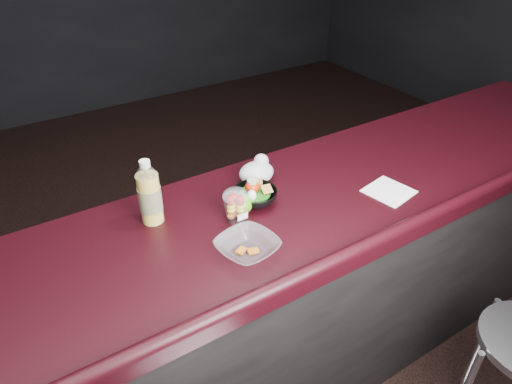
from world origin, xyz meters
TOP-DOWN VIEW (x-y plane):
  - counter at (0.00, 0.30)m, footprint 4.06×0.71m
  - lemonade_bottle at (-0.31, 0.46)m, footprint 0.08×0.08m
  - fruit_cup at (-0.06, 0.31)m, footprint 0.09×0.09m
  - green_apple at (-0.02, 0.34)m, footprint 0.08×0.08m
  - plastic_bag at (0.14, 0.49)m, footprint 0.14×0.12m
  - snack_bowl at (0.05, 0.37)m, footprint 0.22×0.22m
  - takeout_bowl at (-0.12, 0.14)m, footprint 0.22×0.22m
  - paper_napkin at (0.53, 0.15)m, footprint 0.19×0.19m

SIDE VIEW (x-z plane):
  - counter at x=0.00m, z-range 0.00..1.02m
  - paper_napkin at x=0.53m, z-range 1.02..1.02m
  - takeout_bowl at x=-0.12m, z-range 1.02..1.07m
  - snack_bowl at x=0.05m, z-range 1.01..1.10m
  - green_apple at x=-0.02m, z-range 1.02..1.10m
  - plastic_bag at x=0.14m, z-range 1.01..1.12m
  - fruit_cup at x=-0.06m, z-range 1.02..1.15m
  - lemonade_bottle at x=-0.31m, z-range 1.00..1.24m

